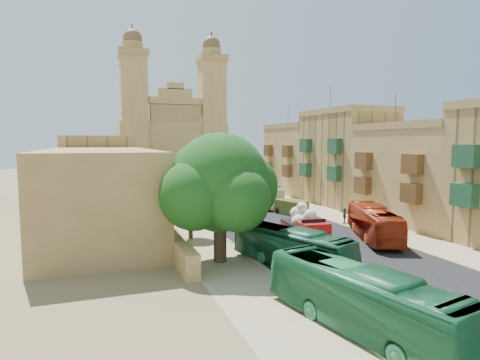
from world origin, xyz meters
TOP-DOWN VIEW (x-y plane):
  - ground at (0.00, 0.00)m, footprint 260.00×260.00m
  - road_surface at (0.00, 30.00)m, footprint 14.00×140.00m
  - sidewalk_east at (9.50, 30.00)m, footprint 5.00×140.00m
  - sidewalk_west at (-9.50, 30.00)m, footprint 5.00×140.00m
  - kerb_east at (7.00, 30.00)m, footprint 0.25×140.00m
  - kerb_west at (-7.00, 30.00)m, footprint 0.25×140.00m
  - townhouse_b at (15.95, 11.00)m, footprint 9.00×14.00m
  - townhouse_c at (15.95, 25.00)m, footprint 9.00×14.00m
  - townhouse_d at (15.95, 39.00)m, footprint 9.00×14.00m
  - west_wall at (-12.50, 20.00)m, footprint 1.00×40.00m
  - west_building_low at (-18.00, 18.00)m, footprint 10.00×28.00m
  - west_building_mid at (-18.00, 44.00)m, footprint 10.00×22.00m
  - church at (-0.00, 78.61)m, footprint 28.00×22.50m
  - ficus_tree at (-9.41, 4.01)m, footprint 9.87×9.08m
  - street_tree_a at (-10.00, 12.00)m, footprint 3.03×3.03m
  - street_tree_b at (-10.00, 24.00)m, footprint 3.34×3.34m
  - street_tree_c at (-10.00, 36.00)m, footprint 2.88×2.88m
  - street_tree_d at (-10.00, 48.00)m, footprint 3.49×3.49m
  - red_truck at (-1.37, 5.22)m, footprint 3.22×6.82m
  - olive_pickup at (4.70, 20.00)m, footprint 3.21×4.74m
  - bus_green_south at (-6.41, -9.19)m, footprint 4.91×11.62m
  - bus_green_north at (-4.93, 1.00)m, footprint 5.95×10.50m
  - bus_red_east at (6.28, 6.06)m, footprint 6.71×11.16m
  - bus_cream_east at (6.50, 29.41)m, footprint 6.04×10.72m
  - car_blue_a at (-2.99, 14.33)m, footprint 1.64×3.68m
  - car_white_a at (-1.56, 33.52)m, footprint 2.96×4.35m
  - car_cream at (3.97, 24.50)m, footprint 3.42×5.04m
  - car_dkblue at (-3.18, 41.35)m, footprint 2.82×4.89m
  - car_white_b at (2.53, 42.86)m, footprint 2.89×3.98m
  - car_blue_b at (-0.72, 55.36)m, footprint 1.75×3.75m
  - pedestrian_a at (10.34, 12.35)m, footprint 0.67×0.53m
  - pedestrian_c at (7.80, 13.00)m, footprint 0.80×1.10m

SIDE VIEW (x-z plane):
  - ground at x=0.00m, z-range 0.00..0.00m
  - road_surface at x=0.00m, z-range 0.00..0.01m
  - sidewalk_east at x=9.50m, z-range 0.00..0.01m
  - sidewalk_west at x=-9.50m, z-range 0.00..0.01m
  - kerb_east at x=7.00m, z-range 0.00..0.12m
  - kerb_west at x=-7.00m, z-range 0.00..0.12m
  - car_blue_b at x=-0.72m, z-range 0.00..1.19m
  - car_blue_a at x=-2.99m, z-range 0.00..1.23m
  - car_white_b at x=2.53m, z-range 0.00..1.26m
  - car_cream at x=3.97m, z-range 0.00..1.28m
  - car_dkblue at x=-3.18m, z-range 0.00..1.33m
  - car_white_a at x=-1.56m, z-range 0.00..1.36m
  - pedestrian_a at x=10.34m, z-range 0.00..1.61m
  - pedestrian_c at x=7.80m, z-range 0.00..1.73m
  - olive_pickup at x=4.70m, z-range -0.02..1.78m
  - west_wall at x=-12.50m, z-range 0.00..1.80m
  - bus_green_north at x=-4.93m, z-range 0.00..2.88m
  - bus_cream_east at x=6.50m, z-range 0.00..2.93m
  - bus_red_east at x=6.28m, z-range 0.00..3.07m
  - bus_green_south at x=-6.41m, z-range 0.00..3.15m
  - red_truck at x=-1.37m, z-range -0.23..3.63m
  - street_tree_c at x=-10.00m, z-range 0.74..5.17m
  - street_tree_a at x=-10.00m, z-range 0.78..5.43m
  - street_tree_b at x=-10.00m, z-range 0.87..6.01m
  - street_tree_d at x=-10.00m, z-range 0.91..6.28m
  - west_building_low at x=-18.00m, z-range 0.00..8.40m
  - west_building_mid at x=-18.00m, z-range 0.00..10.00m
  - townhouse_b at x=15.95m, z-range -1.79..13.11m
  - ficus_tree at x=-9.41m, z-range 0.90..10.77m
  - townhouse_d at x=15.95m, z-range -1.79..14.11m
  - townhouse_c at x=15.95m, z-range -1.79..15.61m
  - church at x=0.00m, z-range -8.63..27.67m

